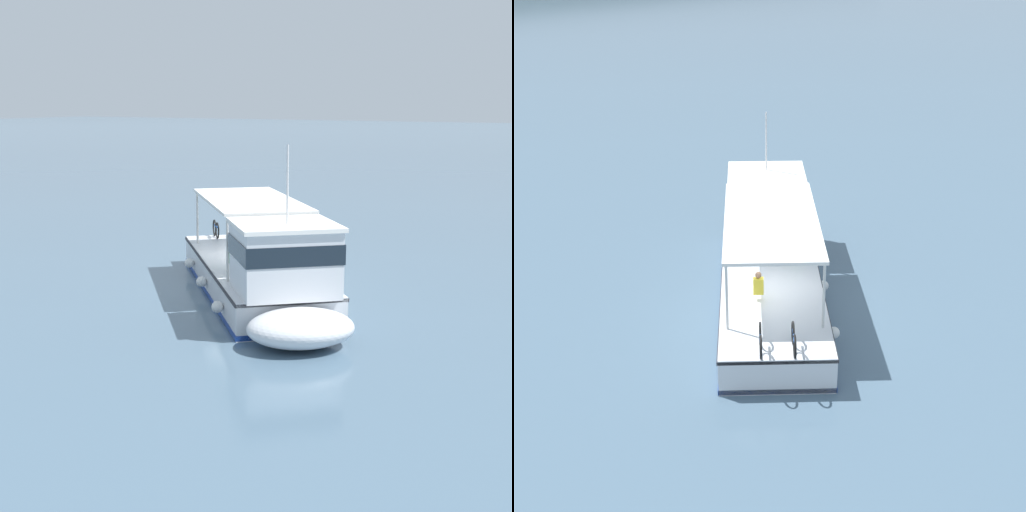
{
  "view_description": "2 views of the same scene",
  "coord_description": "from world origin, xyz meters",
  "views": [
    {
      "loc": [
        22.9,
        14.31,
        6.54
      ],
      "look_at": [
        1.34,
        1.11,
        1.4
      ],
      "focal_mm": 54.26,
      "sensor_mm": 36.0,
      "label": 1
    },
    {
      "loc": [
        -15.47,
        -13.88,
        11.69
      ],
      "look_at": [
        1.34,
        1.11,
        1.4
      ],
      "focal_mm": 51.61,
      "sensor_mm": 36.0,
      "label": 2
    }
  ],
  "objects": [
    {
      "name": "ground_plane",
      "position": [
        0.0,
        0.0,
        0.0
      ],
      "size": [
        400.0,
        400.0,
        0.0
      ],
      "primitive_type": "plane",
      "color": "slate"
    },
    {
      "name": "ferry_main",
      "position": [
        2.08,
        1.81,
        1.01
      ],
      "size": [
        11.32,
        11.02,
        5.32
      ],
      "color": "silver",
      "rests_on": "ground"
    }
  ]
}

